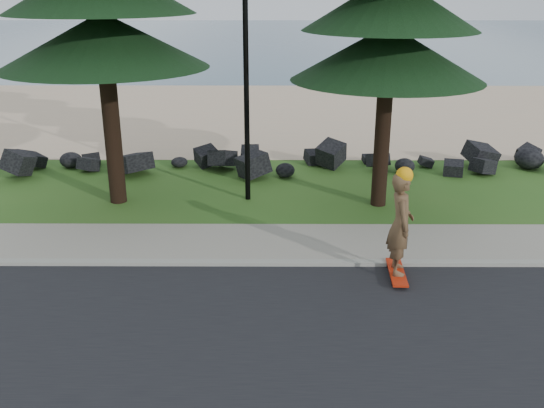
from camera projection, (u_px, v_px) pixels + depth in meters
name	position (u px, v px, depth m)	size (l,w,h in m)	color
ground	(242.00, 247.00, 13.60)	(160.00, 160.00, 0.00)	#2E5D1D
road	(227.00, 368.00, 9.37)	(160.00, 7.00, 0.02)	black
kerb	(240.00, 263.00, 12.73)	(160.00, 0.20, 0.10)	#A2A092
sidewalk	(242.00, 242.00, 13.77)	(160.00, 2.00, 0.08)	#9E9884
beach_sand	(259.00, 113.00, 27.18)	(160.00, 15.00, 0.01)	beige
ocean	(268.00, 38.00, 61.39)	(160.00, 58.00, 0.01)	#3E6077
seawall_boulders	(251.00, 173.00, 18.84)	(60.00, 2.40, 1.10)	black
lamp_post	(246.00, 44.00, 15.15)	(0.25, 0.14, 8.14)	black
skateboarder	(401.00, 224.00, 11.83)	(0.54, 1.26, 2.31)	red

